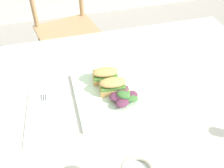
# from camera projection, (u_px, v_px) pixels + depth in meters

# --- Properties ---
(dining_table) EXTENTS (1.43, 0.94, 0.74)m
(dining_table) POSITION_uv_depth(u_px,v_px,m) (99.00, 128.00, 0.98)
(dining_table) COLOR #BCB7AD
(dining_table) RESTS_ON ground
(chair_wooden_far) EXTENTS (0.48, 0.48, 0.87)m
(chair_wooden_far) POSITION_uv_depth(u_px,v_px,m) (67.00, 30.00, 1.82)
(chair_wooden_far) COLOR tan
(chair_wooden_far) RESTS_ON ground
(plate_lunch) EXTENTS (0.28, 0.28, 0.01)m
(plate_lunch) POSITION_uv_depth(u_px,v_px,m) (115.00, 94.00, 0.95)
(plate_lunch) COLOR beige
(plate_lunch) RESTS_ON dining_table
(sandwich_half_front) EXTENTS (0.10, 0.07, 0.06)m
(sandwich_half_front) POSITION_uv_depth(u_px,v_px,m) (113.00, 86.00, 0.94)
(sandwich_half_front) COLOR tan
(sandwich_half_front) RESTS_ON plate_lunch
(sandwich_half_back) EXTENTS (0.10, 0.07, 0.06)m
(sandwich_half_back) POSITION_uv_depth(u_px,v_px,m) (105.00, 75.00, 0.98)
(sandwich_half_back) COLOR tan
(sandwich_half_back) RESTS_ON plate_lunch
(salad_mixed_greens) EXTENTS (0.11, 0.12, 0.04)m
(salad_mixed_greens) POSITION_uv_depth(u_px,v_px,m) (124.00, 96.00, 0.91)
(salad_mixed_greens) COLOR #3D7033
(salad_mixed_greens) RESTS_ON plate_lunch
(napkin_folded) EXTENTS (0.14, 0.27, 0.00)m
(napkin_folded) POSITION_uv_depth(u_px,v_px,m) (44.00, 115.00, 0.89)
(napkin_folded) COLOR white
(napkin_folded) RESTS_ON dining_table
(fork_on_napkin) EXTENTS (0.03, 0.19, 0.00)m
(fork_on_napkin) POSITION_uv_depth(u_px,v_px,m) (44.00, 110.00, 0.90)
(fork_on_napkin) COLOR silver
(fork_on_napkin) RESTS_ON napkin_folded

